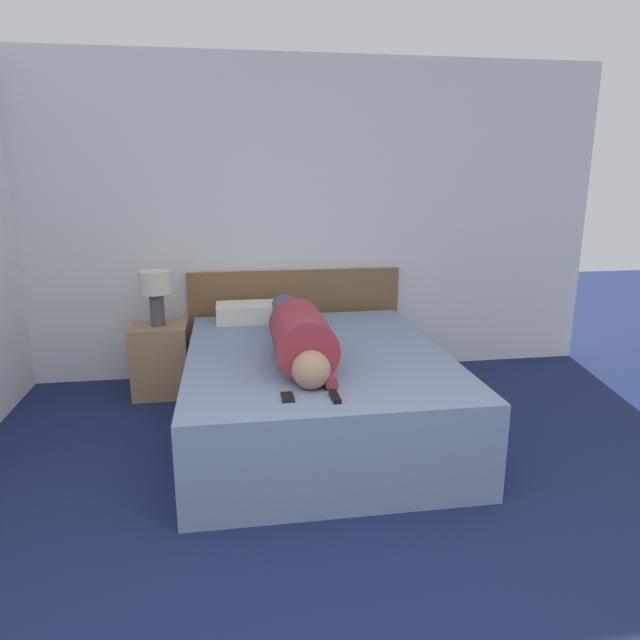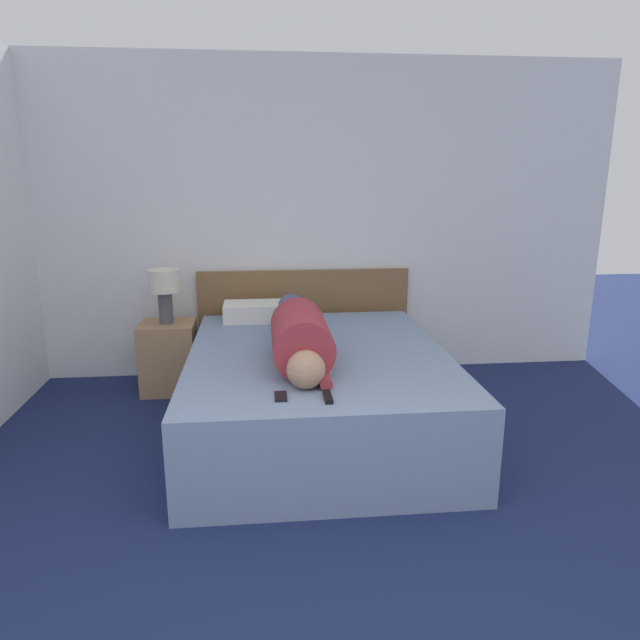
% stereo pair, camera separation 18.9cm
% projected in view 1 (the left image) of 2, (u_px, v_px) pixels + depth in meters
% --- Properties ---
extents(wall_back, '(5.39, 0.06, 2.60)m').
position_uv_depth(wall_back, '(285.00, 221.00, 4.73)').
color(wall_back, white).
rests_on(wall_back, ground_plane).
extents(bed, '(1.67, 2.09, 0.56)m').
position_uv_depth(bed, '(316.00, 391.00, 3.80)').
color(bed, '#7589A8').
rests_on(bed, ground_plane).
extents(headboard, '(1.79, 0.04, 0.90)m').
position_uv_depth(headboard, '(296.00, 322.00, 4.89)').
color(headboard, brown).
rests_on(headboard, ground_plane).
extents(nightstand, '(0.42, 0.37, 0.56)m').
position_uv_depth(nightstand, '(161.00, 360.00, 4.44)').
color(nightstand, '#A37A51').
rests_on(nightstand, ground_plane).
extents(table_lamp, '(0.23, 0.23, 0.42)m').
position_uv_depth(table_lamp, '(156.00, 289.00, 4.30)').
color(table_lamp, '#4C4C51').
rests_on(table_lamp, nightstand).
extents(person_lying, '(0.35, 1.60, 0.35)m').
position_uv_depth(person_lying, '(299.00, 334.00, 3.58)').
color(person_lying, tan).
rests_on(person_lying, bed).
extents(pillow_near_headboard, '(0.56, 0.30, 0.14)m').
position_uv_depth(pillow_near_headboard, '(253.00, 312.00, 4.48)').
color(pillow_near_headboard, silver).
rests_on(pillow_near_headboard, bed).
extents(tv_remote, '(0.04, 0.15, 0.02)m').
position_uv_depth(tv_remote, '(335.00, 397.00, 2.94)').
color(tv_remote, black).
rests_on(tv_remote, bed).
extents(cell_phone, '(0.06, 0.13, 0.01)m').
position_uv_depth(cell_phone, '(288.00, 397.00, 2.95)').
color(cell_phone, black).
rests_on(cell_phone, bed).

